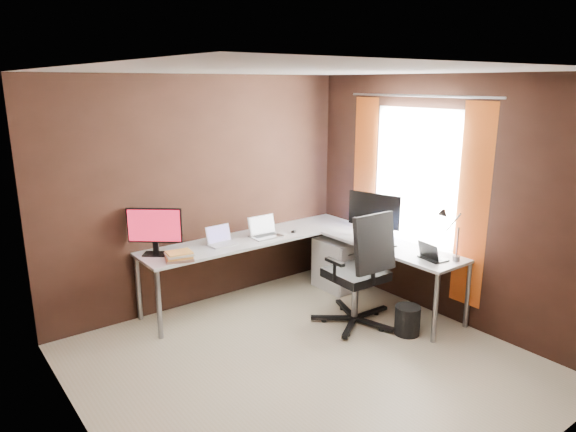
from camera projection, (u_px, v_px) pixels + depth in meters
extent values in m
cube|color=#B9AD90|center=(306.00, 365.00, 4.52)|extent=(3.60, 3.60, 0.00)
cube|color=white|center=(309.00, 71.00, 3.88)|extent=(3.60, 3.60, 0.00)
cube|color=black|center=(203.00, 192.00, 5.59)|extent=(3.60, 0.00, 2.50)
cube|color=black|center=(514.00, 302.00, 2.81)|extent=(3.60, 0.00, 2.50)
cube|color=black|center=(80.00, 278.00, 3.15)|extent=(0.00, 3.60, 2.50)
cube|color=black|center=(443.00, 200.00, 5.25)|extent=(0.00, 3.60, 2.50)
cube|color=white|center=(416.00, 176.00, 5.46)|extent=(0.00, 1.00, 1.30)
cube|color=#C55617|center=(473.00, 207.00, 4.93)|extent=(0.01, 0.35, 2.00)
cube|color=#C55617|center=(364.00, 184.00, 6.05)|extent=(0.01, 0.35, 2.00)
cylinder|color=slate|center=(419.00, 96.00, 5.23)|extent=(0.02, 1.90, 0.02)
cube|color=silver|center=(255.00, 238.00, 5.77)|extent=(2.65, 0.60, 0.03)
cube|color=silver|center=(393.00, 246.00, 5.50)|extent=(0.60, 1.65, 0.03)
cylinder|color=slate|center=(159.00, 305.00, 4.91)|extent=(0.05, 0.05, 0.70)
cylinder|color=slate|center=(138.00, 288.00, 5.31)|extent=(0.05, 0.05, 0.70)
cylinder|color=slate|center=(435.00, 308.00, 4.83)|extent=(0.05, 0.05, 0.70)
cylinder|color=slate|center=(468.00, 295.00, 5.14)|extent=(0.05, 0.05, 0.70)
cylinder|color=slate|center=(325.00, 243.00, 6.81)|extent=(0.05, 0.05, 0.70)
cube|color=silver|center=(338.00, 264.00, 6.16)|extent=(0.42, 0.50, 0.60)
cube|color=black|center=(156.00, 254.00, 5.17)|extent=(0.29, 0.27, 0.01)
cube|color=black|center=(156.00, 247.00, 5.17)|extent=(0.06, 0.06, 0.11)
cube|color=black|center=(154.00, 225.00, 5.11)|extent=(0.44, 0.37, 0.35)
cube|color=#B4132D|center=(154.00, 226.00, 5.10)|extent=(0.41, 0.33, 0.32)
cube|color=black|center=(374.00, 236.00, 5.77)|extent=(0.21, 0.27, 0.01)
cube|color=black|center=(373.00, 231.00, 5.74)|extent=(0.05, 0.06, 0.11)
cube|color=black|center=(374.00, 210.00, 5.67)|extent=(0.21, 0.60, 0.38)
cube|color=#142DA1|center=(375.00, 210.00, 5.69)|extent=(0.18, 0.56, 0.35)
cube|color=silver|center=(222.00, 244.00, 5.48)|extent=(0.30, 0.22, 0.02)
cube|color=silver|center=(218.00, 234.00, 5.51)|extent=(0.29, 0.07, 0.18)
cube|color=#6D60A6|center=(219.00, 234.00, 5.51)|extent=(0.26, 0.06, 0.16)
cube|color=silver|center=(266.00, 236.00, 5.76)|extent=(0.35, 0.25, 0.02)
cube|color=silver|center=(262.00, 225.00, 5.80)|extent=(0.34, 0.08, 0.21)
cube|color=white|center=(262.00, 225.00, 5.80)|extent=(0.30, 0.06, 0.18)
cube|color=black|center=(375.00, 243.00, 5.53)|extent=(0.36, 0.46, 0.02)
cube|color=black|center=(367.00, 232.00, 5.45)|extent=(0.16, 0.41, 0.25)
cube|color=#161C36|center=(368.00, 232.00, 5.45)|extent=(0.13, 0.36, 0.22)
cube|color=black|center=(433.00, 258.00, 5.04)|extent=(0.22, 0.28, 0.02)
cube|color=black|center=(428.00, 251.00, 4.99)|extent=(0.09, 0.26, 0.16)
cube|color=#C7496C|center=(429.00, 251.00, 4.99)|extent=(0.07, 0.23, 0.14)
cube|color=#9A6853|center=(179.00, 259.00, 5.01)|extent=(0.32, 0.29, 0.03)
cube|color=#EAAA47|center=(179.00, 256.00, 5.01)|extent=(0.29, 0.25, 0.02)
cube|color=beige|center=(179.00, 254.00, 5.00)|extent=(0.29, 0.25, 0.02)
cube|color=#EAAA47|center=(179.00, 252.00, 5.00)|extent=(0.26, 0.21, 0.02)
ellipsoid|color=black|center=(182.00, 256.00, 5.06)|extent=(0.09, 0.06, 0.03)
ellipsoid|color=black|center=(294.00, 231.00, 5.92)|extent=(0.09, 0.07, 0.03)
cylinder|color=slate|center=(456.00, 258.00, 4.98)|extent=(0.07, 0.07, 0.05)
cylinder|color=slate|center=(457.00, 242.00, 4.94)|extent=(0.02, 0.02, 0.28)
cylinder|color=slate|center=(453.00, 223.00, 4.89)|extent=(0.02, 0.15, 0.21)
cone|color=slate|center=(445.00, 215.00, 4.89)|extent=(0.09, 0.11, 0.12)
cylinder|color=slate|center=(355.00, 297.00, 5.26)|extent=(0.07, 0.07, 0.43)
cube|color=black|center=(356.00, 274.00, 5.20)|extent=(0.54, 0.54, 0.09)
cube|color=black|center=(375.00, 243.00, 4.90)|extent=(0.48, 0.15, 0.56)
cylinder|color=black|center=(407.00, 320.00, 5.05)|extent=(0.32, 0.32, 0.29)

